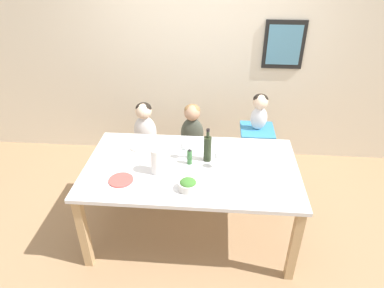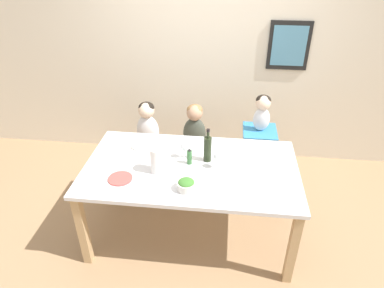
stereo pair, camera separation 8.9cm
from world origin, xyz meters
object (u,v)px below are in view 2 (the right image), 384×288
(paper_towel_roll, at_px, (157,160))
(salad_bowl_large, at_px, (187,185))
(wine_glass_near, at_px, (218,157))
(wine_glass_far, at_px, (184,147))
(person_child_center, at_px, (195,125))
(wine_bottle, at_px, (208,148))
(chair_right_highchair, at_px, (259,143))
(person_child_left, at_px, (147,122))
(dinner_plate_front_left, at_px, (120,178))
(chair_far_left, at_px, (149,150))
(chair_far_center, at_px, (194,153))
(dinner_plate_back_left, at_px, (142,145))
(person_baby_right, at_px, (262,109))

(paper_towel_roll, xyz_separation_m, salad_bowl_large, (0.28, -0.21, -0.07))
(wine_glass_near, relative_size, wine_glass_far, 1.00)
(person_child_center, distance_m, wine_glass_far, 0.69)
(wine_bottle, bearing_deg, chair_right_highchair, 53.69)
(person_child_left, relative_size, salad_bowl_large, 3.42)
(dinner_plate_front_left, bearing_deg, chair_right_highchair, 41.13)
(chair_far_left, relative_size, person_child_left, 0.90)
(chair_right_highchair, distance_m, person_child_left, 1.23)
(chair_far_center, height_order, salad_bowl_large, salad_bowl_large)
(wine_glass_near, xyz_separation_m, dinner_plate_front_left, (-0.79, -0.25, -0.11))
(paper_towel_roll, xyz_separation_m, wine_glass_far, (0.20, 0.24, -0.00))
(chair_right_highchair, distance_m, wine_bottle, 0.92)
(chair_far_center, xyz_separation_m, wine_glass_near, (0.28, -0.80, 0.50))
(wine_glass_near, bearing_deg, paper_towel_roll, -168.16)
(chair_far_center, height_order, person_child_left, person_child_left)
(person_child_center, bearing_deg, chair_right_highchair, -0.13)
(salad_bowl_large, bearing_deg, person_child_left, 117.38)
(wine_glass_far, bearing_deg, wine_glass_near, -23.22)
(chair_far_center, distance_m, wine_bottle, 0.88)
(salad_bowl_large, bearing_deg, wine_bottle, 73.03)
(salad_bowl_large, bearing_deg, paper_towel_roll, 142.93)
(paper_towel_roll, bearing_deg, salad_bowl_large, -37.07)
(chair_far_left, distance_m, chair_right_highchair, 1.23)
(chair_far_left, distance_m, wine_glass_far, 0.97)
(chair_far_left, relative_size, wine_glass_near, 2.90)
(wine_glass_near, relative_size, dinner_plate_back_left, 0.80)
(chair_right_highchair, xyz_separation_m, paper_towel_roll, (-0.92, -0.91, 0.31))
(wine_glass_far, bearing_deg, wine_bottle, -5.72)
(chair_right_highchair, height_order, salad_bowl_large, salad_bowl_large)
(wine_glass_near, bearing_deg, person_child_center, 109.50)
(wine_bottle, relative_size, wine_glass_near, 1.96)
(chair_far_left, height_order, dinner_plate_front_left, dinner_plate_front_left)
(chair_far_center, relative_size, chair_right_highchair, 0.64)
(person_child_left, xyz_separation_m, dinner_plate_front_left, (0.02, -1.05, 0.03))
(person_baby_right, bearing_deg, wine_glass_near, -117.23)
(chair_right_highchair, distance_m, dinner_plate_front_left, 1.61)
(chair_far_left, height_order, chair_far_center, same)
(chair_far_center, distance_m, dinner_plate_front_left, 1.23)
(chair_far_center, distance_m, dinner_plate_back_left, 0.79)
(chair_far_center, bearing_deg, paper_towel_roll, -103.52)
(chair_right_highchair, xyz_separation_m, wine_bottle, (-0.51, -0.69, 0.33))
(person_child_left, height_order, dinner_plate_front_left, person_child_left)
(chair_far_center, bearing_deg, chair_right_highchair, 0.00)
(wine_glass_near, height_order, dinner_plate_back_left, wine_glass_near)
(person_child_left, bearing_deg, chair_far_left, -90.00)
(dinner_plate_front_left, bearing_deg, person_child_left, 90.87)
(wine_glass_far, xyz_separation_m, dinner_plate_back_left, (-0.43, 0.15, -0.11))
(wine_bottle, xyz_separation_m, wine_glass_near, (0.09, -0.11, -0.01))
(person_child_left, relative_size, wine_glass_near, 3.22)
(chair_right_highchair, height_order, wine_glass_near, wine_glass_near)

